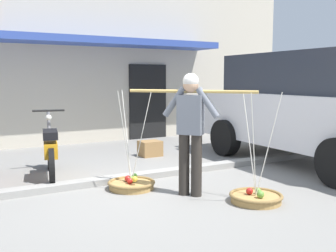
{
  "coord_description": "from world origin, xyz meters",
  "views": [
    {
      "loc": [
        -2.77,
        -5.09,
        1.62
      ],
      "look_at": [
        0.53,
        0.6,
        0.85
      ],
      "focal_mm": 43.34,
      "sensor_mm": 36.0,
      "label": 1
    }
  ],
  "objects_px": {
    "fruit_basket_left_side": "(131,184)",
    "wooden_crate": "(150,148)",
    "fruit_basket_right_side": "(256,197)",
    "parked_truck": "(314,105)",
    "motorcycle_second_in_row": "(50,150)",
    "fruit_vendor": "(191,126)"
  },
  "relations": [
    {
      "from": "motorcycle_second_in_row",
      "to": "fruit_basket_left_side",
      "type": "bearing_deg",
      "value": -57.01
    },
    {
      "from": "fruit_basket_right_side",
      "to": "fruit_basket_left_side",
      "type": "bearing_deg",
      "value": 128.63
    },
    {
      "from": "wooden_crate",
      "to": "motorcycle_second_in_row",
      "type": "bearing_deg",
      "value": -160.12
    },
    {
      "from": "fruit_basket_left_side",
      "to": "wooden_crate",
      "type": "distance_m",
      "value": 2.57
    },
    {
      "from": "fruit_basket_right_side",
      "to": "parked_truck",
      "type": "bearing_deg",
      "value": 26.48
    },
    {
      "from": "motorcycle_second_in_row",
      "to": "parked_truck",
      "type": "xyz_separation_m",
      "value": [
        4.57,
        -1.45,
        0.68
      ]
    },
    {
      "from": "fruit_basket_left_side",
      "to": "wooden_crate",
      "type": "bearing_deg",
      "value": 56.19
    },
    {
      "from": "fruit_basket_right_side",
      "to": "motorcycle_second_in_row",
      "type": "xyz_separation_m",
      "value": [
        -1.99,
        2.73,
        0.38
      ]
    },
    {
      "from": "fruit_basket_right_side",
      "to": "motorcycle_second_in_row",
      "type": "distance_m",
      "value": 3.4
    },
    {
      "from": "fruit_vendor",
      "to": "fruit_basket_right_side",
      "type": "bearing_deg",
      "value": -51.41
    },
    {
      "from": "motorcycle_second_in_row",
      "to": "parked_truck",
      "type": "bearing_deg",
      "value": -17.61
    },
    {
      "from": "fruit_basket_left_side",
      "to": "parked_truck",
      "type": "xyz_separation_m",
      "value": [
        3.72,
        -0.14,
        1.06
      ]
    },
    {
      "from": "parked_truck",
      "to": "wooden_crate",
      "type": "xyz_separation_m",
      "value": [
        -2.29,
        2.27,
        -0.97
      ]
    },
    {
      "from": "fruit_basket_left_side",
      "to": "motorcycle_second_in_row",
      "type": "xyz_separation_m",
      "value": [
        -0.85,
        1.31,
        0.38
      ]
    },
    {
      "from": "fruit_vendor",
      "to": "motorcycle_second_in_row",
      "type": "bearing_deg",
      "value": 125.09
    },
    {
      "from": "parked_truck",
      "to": "wooden_crate",
      "type": "height_order",
      "value": "parked_truck"
    },
    {
      "from": "motorcycle_second_in_row",
      "to": "fruit_basket_right_side",
      "type": "bearing_deg",
      "value": -53.97
    },
    {
      "from": "fruit_vendor",
      "to": "parked_truck",
      "type": "bearing_deg",
      "value": 10.28
    },
    {
      "from": "motorcycle_second_in_row",
      "to": "parked_truck",
      "type": "height_order",
      "value": "parked_truck"
    },
    {
      "from": "fruit_basket_right_side",
      "to": "parked_truck",
      "type": "distance_m",
      "value": 3.07
    },
    {
      "from": "parked_truck",
      "to": "fruit_basket_right_side",
      "type": "bearing_deg",
      "value": -153.52
    },
    {
      "from": "fruit_basket_right_side",
      "to": "wooden_crate",
      "type": "xyz_separation_m",
      "value": [
        0.29,
        3.56,
        0.09
      ]
    }
  ]
}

